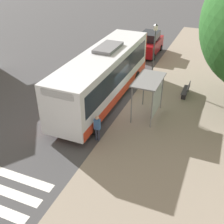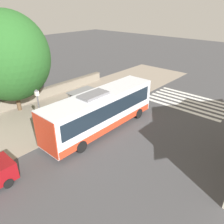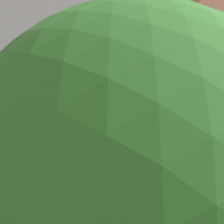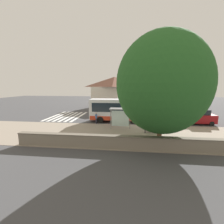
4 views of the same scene
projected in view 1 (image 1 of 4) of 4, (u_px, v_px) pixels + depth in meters
name	position (u px, v px, depth m)	size (l,w,h in m)	color
ground_plane	(127.00, 104.00, 19.69)	(120.00, 120.00, 0.00)	#424244
sidewalk_plaza	(192.00, 117.00, 18.22)	(9.00, 44.00, 0.02)	gray
bus	(104.00, 75.00, 19.23)	(2.74, 11.38, 3.72)	silver
bus_shelter	(151.00, 87.00, 17.28)	(1.57, 2.79, 2.60)	slate
pedestrian	(97.00, 126.00, 15.64)	(0.34, 0.22, 1.64)	#2D3347
bench	(186.00, 90.00, 20.48)	(0.40, 1.67, 0.88)	#333338
street_lamp_near	(154.00, 48.00, 21.66)	(0.28, 0.28, 4.56)	#4C4C51
parked_car_behind_bus	(149.00, 44.00, 27.72)	(1.99, 4.29, 2.18)	maroon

